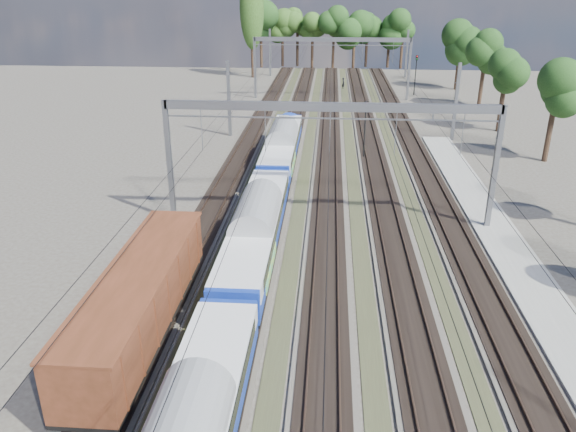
# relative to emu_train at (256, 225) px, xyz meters

# --- Properties ---
(track_bed) EXTENTS (21.00, 130.00, 0.34)m
(track_bed) POSITION_rel_emu_train_xyz_m (4.50, 20.99, -2.30)
(track_bed) COLOR #47423A
(track_bed) RESTS_ON ground
(platform) EXTENTS (3.00, 70.00, 0.30)m
(platform) POSITION_rel_emu_train_xyz_m (16.50, -4.01, -2.25)
(platform) COLOR gray
(platform) RESTS_ON ground
(catenary) EXTENTS (25.65, 130.00, 9.00)m
(catenary) POSITION_rel_emu_train_xyz_m (4.83, 28.68, 4.00)
(catenary) COLOR slate
(catenary) RESTS_ON ground
(tree_belt) EXTENTS (39.82, 101.98, 12.02)m
(tree_belt) POSITION_rel_emu_train_xyz_m (8.99, 73.91, 6.25)
(tree_belt) COLOR black
(tree_belt) RESTS_ON ground
(poplar) EXTENTS (4.40, 4.40, 19.04)m
(poplar) POSITION_rel_emu_train_xyz_m (-10.00, 73.99, 9.49)
(poplar) COLOR black
(poplar) RESTS_ON ground
(emu_train) EXTENTS (2.79, 59.02, 4.08)m
(emu_train) POSITION_rel_emu_train_xyz_m (0.00, 0.00, 0.00)
(emu_train) COLOR black
(emu_train) RESTS_ON ground
(freight_boxcar) EXTENTS (3.03, 14.64, 3.77)m
(freight_boxcar) POSITION_rel_emu_train_xyz_m (-4.50, -9.08, -0.10)
(freight_boxcar) COLOR black
(freight_boxcar) RESTS_ON ground
(worker) EXTENTS (0.53, 0.73, 1.85)m
(worker) POSITION_rel_emu_train_xyz_m (6.58, 62.73, -1.47)
(worker) COLOR black
(worker) RESTS_ON ground
(signal_near) EXTENTS (0.41, 0.38, 5.78)m
(signal_near) POSITION_rel_emu_train_xyz_m (7.98, 23.00, 1.26)
(signal_near) COLOR black
(signal_near) RESTS_ON ground
(signal_far) EXTENTS (0.39, 0.36, 6.08)m
(signal_far) POSITION_rel_emu_train_xyz_m (17.62, 58.15, 1.45)
(signal_far) COLOR black
(signal_far) RESTS_ON ground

